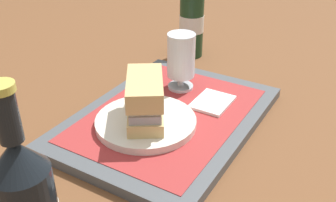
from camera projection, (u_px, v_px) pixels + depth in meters
ground_plane at (168, 123)px, 0.79m from camera, size 3.00×3.00×0.00m
tray at (168, 118)px, 0.79m from camera, size 0.44×0.32×0.02m
placemat at (168, 114)px, 0.78m from camera, size 0.38×0.27×0.00m
plate at (146, 122)px, 0.74m from camera, size 0.19×0.19×0.01m
sandwich at (145, 98)px, 0.72m from camera, size 0.14×0.13×0.08m
beer_glass at (181, 58)px, 0.84m from camera, size 0.06×0.06×0.12m
napkin_folded at (212, 102)px, 0.81m from camera, size 0.09×0.07×0.01m
beer_bottle at (192, 18)px, 1.04m from camera, size 0.07×0.07×0.27m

